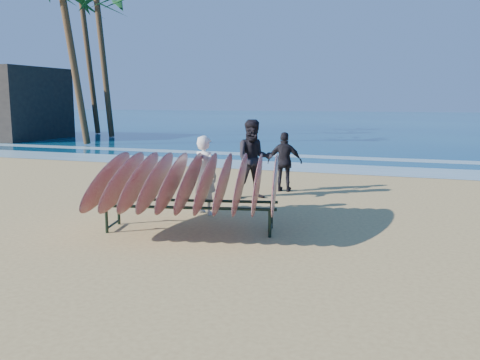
{
  "coord_description": "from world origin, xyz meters",
  "views": [
    {
      "loc": [
        3.11,
        -7.77,
        2.39
      ],
      "look_at": [
        0.0,
        0.8,
        0.95
      ],
      "focal_mm": 38.0,
      "sensor_mm": 36.0,
      "label": 1
    }
  ],
  "objects_px": {
    "palm_mid": "(102,6)",
    "person_white": "(205,175)",
    "person_dark_a": "(254,159)",
    "person_dark_b": "(285,162)",
    "surfboard_rack": "(190,181)"
  },
  "relations": [
    {
      "from": "surfboard_rack",
      "to": "person_dark_b",
      "type": "distance_m",
      "value": 4.6
    },
    {
      "from": "surfboard_rack",
      "to": "person_dark_a",
      "type": "height_order",
      "value": "person_dark_a"
    },
    {
      "from": "person_white",
      "to": "person_dark_a",
      "type": "distance_m",
      "value": 2.04
    },
    {
      "from": "person_white",
      "to": "palm_mid",
      "type": "relative_size",
      "value": 0.18
    },
    {
      "from": "person_white",
      "to": "surfboard_rack",
      "type": "bearing_deg",
      "value": 124.64
    },
    {
      "from": "surfboard_rack",
      "to": "person_dark_a",
      "type": "relative_size",
      "value": 1.94
    },
    {
      "from": "surfboard_rack",
      "to": "person_dark_a",
      "type": "xyz_separation_m",
      "value": [
        0.11,
        3.37,
        0.04
      ]
    },
    {
      "from": "person_white",
      "to": "person_dark_a",
      "type": "bearing_deg",
      "value": -80.0
    },
    {
      "from": "surfboard_rack",
      "to": "person_dark_b",
      "type": "relative_size",
      "value": 2.39
    },
    {
      "from": "palm_mid",
      "to": "person_white",
      "type": "bearing_deg",
      "value": -50.55
    },
    {
      "from": "surfboard_rack",
      "to": "palm_mid",
      "type": "bearing_deg",
      "value": 114.02
    },
    {
      "from": "person_dark_a",
      "to": "person_dark_b",
      "type": "relative_size",
      "value": 1.23
    },
    {
      "from": "person_dark_a",
      "to": "palm_mid",
      "type": "relative_size",
      "value": 0.21
    },
    {
      "from": "person_dark_b",
      "to": "person_white",
      "type": "bearing_deg",
      "value": 69.41
    },
    {
      "from": "person_white",
      "to": "person_dark_a",
      "type": "height_order",
      "value": "person_dark_a"
    }
  ]
}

